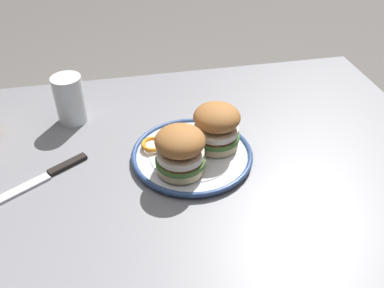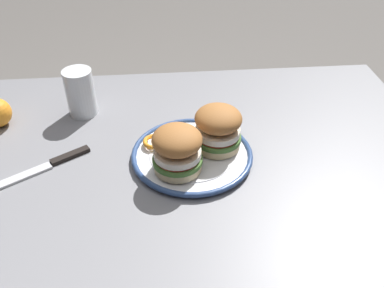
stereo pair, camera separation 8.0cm
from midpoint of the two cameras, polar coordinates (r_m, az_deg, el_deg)
name	(u,v)px [view 2 (the right image)]	position (r m, az deg, el deg)	size (l,w,h in m)	color
dining_table	(196,203)	(0.97, 2.88, -8.27)	(1.16, 0.89, 0.75)	gray
dinner_plate	(192,155)	(0.92, 2.49, -1.60)	(0.27, 0.27, 0.02)	white
sandwich_half_left	(218,127)	(0.90, 6.16, 2.22)	(0.15, 0.15, 0.10)	beige
sandwich_half_right	(177,149)	(0.84, 0.65, -0.79)	(0.15, 0.15, 0.10)	beige
orange_peel_curled	(154,142)	(0.93, -2.83, 0.25)	(0.06, 0.06, 0.01)	orange
orange_peel_strip_long	(182,134)	(0.96, 0.97, 1.31)	(0.05, 0.07, 0.01)	orange
drinking_glass	(81,96)	(1.07, -13.14, 6.50)	(0.07, 0.07, 0.12)	white
table_knife	(49,165)	(0.94, -16.96, -2.84)	(0.20, 0.13, 0.01)	silver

